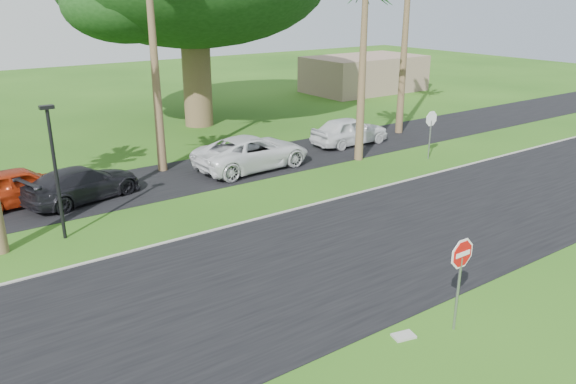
# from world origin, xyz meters

# --- Properties ---
(ground) EXTENTS (120.00, 120.00, 0.00)m
(ground) POSITION_xyz_m (0.00, 0.00, 0.00)
(ground) COLOR #234E13
(ground) RESTS_ON ground
(road) EXTENTS (120.00, 8.00, 0.02)m
(road) POSITION_xyz_m (0.00, 2.00, 0.01)
(road) COLOR black
(road) RESTS_ON ground
(parking_strip) EXTENTS (120.00, 5.00, 0.02)m
(parking_strip) POSITION_xyz_m (0.00, 12.50, 0.01)
(parking_strip) COLOR black
(parking_strip) RESTS_ON ground
(curb) EXTENTS (120.00, 0.12, 0.06)m
(curb) POSITION_xyz_m (0.00, 6.05, 0.03)
(curb) COLOR gray
(curb) RESTS_ON ground
(stop_sign_near) EXTENTS (1.05, 0.07, 2.62)m
(stop_sign_near) POSITION_xyz_m (0.50, -3.00, 1.77)
(stop_sign_near) COLOR gray
(stop_sign_near) RESTS_ON ground
(stop_sign_far) EXTENTS (1.05, 0.07, 2.62)m
(stop_sign_far) POSITION_xyz_m (12.00, 8.00, 1.77)
(stop_sign_far) COLOR gray
(stop_sign_far) RESTS_ON ground
(streetlight_right) EXTENTS (0.45, 0.25, 4.64)m
(streetlight_right) POSITION_xyz_m (-6.00, 8.50, 2.65)
(streetlight_right) COLOR black
(streetlight_right) RESTS_ON ground
(building_far) EXTENTS (10.00, 6.00, 3.00)m
(building_far) POSITION_xyz_m (24.00, 26.00, 1.50)
(building_far) COLOR gray
(building_far) RESTS_ON ground
(car_red) EXTENTS (4.65, 2.18, 1.54)m
(car_red) POSITION_xyz_m (-6.49, 12.91, 0.77)
(car_red) COLOR #A4290D
(car_red) RESTS_ON ground
(car_dark) EXTENTS (5.15, 3.13, 1.40)m
(car_dark) POSITION_xyz_m (-4.32, 11.96, 0.70)
(car_dark) COLOR black
(car_dark) RESTS_ON ground
(car_minivan) EXTENTS (5.93, 2.99, 1.61)m
(car_minivan) POSITION_xyz_m (3.70, 11.76, 0.80)
(car_minivan) COLOR silver
(car_minivan) RESTS_ON ground
(car_pickup) EXTENTS (4.63, 1.91, 1.57)m
(car_pickup) POSITION_xyz_m (10.59, 12.55, 0.78)
(car_pickup) COLOR silver
(car_pickup) RESTS_ON ground
(utility_slab) EXTENTS (0.62, 0.47, 0.06)m
(utility_slab) POSITION_xyz_m (-0.80, -2.52, 0.03)
(utility_slab) COLOR #9C9B94
(utility_slab) RESTS_ON ground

